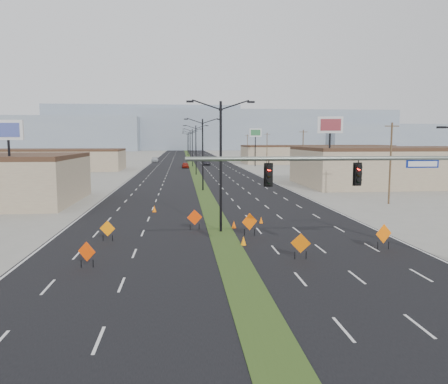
{
  "coord_description": "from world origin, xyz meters",
  "views": [
    {
      "loc": [
        -3.0,
        -21.16,
        7.11
      ],
      "look_at": [
        0.18,
        11.33,
        3.2
      ],
      "focal_mm": 35.0,
      "sensor_mm": 36.0,
      "label": 1
    }
  ],
  "objects": [
    {
      "name": "construction_sign_3",
      "position": [
        2.0,
        10.36,
        1.02
      ],
      "size": [
        1.21,
        0.53,
        1.72
      ],
      "rotation": [
        0.0,
        0.0,
        0.39
      ],
      "color": "#EB5804",
      "rests_on": "ground"
    },
    {
      "name": "construction_sign_1",
      "position": [
        -8.22,
        9.59,
        0.86
      ],
      "size": [
        1.09,
        0.27,
        1.48
      ],
      "rotation": [
        0.0,
        0.0,
        -0.21
      ],
      "color": "orange",
      "rests_on": "ground"
    },
    {
      "name": "pole_sign_east_near",
      "position": [
        16.96,
        36.26,
        8.38
      ],
      "size": [
        3.3,
        1.26,
        10.22
      ],
      "rotation": [
        0.0,
        0.0,
        -0.28
      ],
      "color": "black",
      "rests_on": "ground"
    },
    {
      "name": "construction_sign_4",
      "position": [
        4.04,
        3.71,
        0.93
      ],
      "size": [
        1.16,
        0.35,
        1.58
      ],
      "rotation": [
        0.0,
        0.0,
        -0.27
      ],
      "color": "#D75E04",
      "rests_on": "ground"
    },
    {
      "name": "pole_sign_west",
      "position": [
        -19.98,
        24.04,
        7.37
      ],
      "size": [
        2.96,
        0.41,
        9.06
      ],
      "rotation": [
        0.0,
        0.0,
        -0.0
      ],
      "color": "black",
      "rests_on": "ground"
    },
    {
      "name": "road_surface",
      "position": [
        0.0,
        100.0,
        0.0
      ],
      "size": [
        25.0,
        400.0,
        0.02
      ],
      "primitive_type": "cube",
      "color": "black",
      "rests_on": "ground"
    },
    {
      "name": "mesa_backdrop",
      "position": [
        -30.0,
        320.0,
        16.0
      ],
      "size": [
        140.0,
        50.0,
        32.0
      ],
      "primitive_type": "cube",
      "color": "#8592A5",
      "rests_on": "ground"
    },
    {
      "name": "utility_pole_1",
      "position": [
        20.0,
        60.0,
        4.67
      ],
      "size": [
        1.6,
        0.2,
        9.0
      ],
      "color": "#4C3823",
      "rests_on": "ground"
    },
    {
      "name": "signal_mast",
      "position": [
        8.56,
        2.0,
        4.79
      ],
      "size": [
        16.3,
        0.6,
        8.0
      ],
      "color": "slate",
      "rests_on": "ground"
    },
    {
      "name": "cone_1",
      "position": [
        3.75,
        15.11,
        0.29
      ],
      "size": [
        0.45,
        0.45,
        0.57
      ],
      "primitive_type": "cone",
      "rotation": [
        0.0,
        0.0,
        -0.42
      ],
      "color": "#FF6A05",
      "rests_on": "ground"
    },
    {
      "name": "streetlight_5",
      "position": [
        0.0,
        152.0,
        5.42
      ],
      "size": [
        5.15,
        0.24,
        10.02
      ],
      "color": "black",
      "rests_on": "ground"
    },
    {
      "name": "mesa_west",
      "position": [
        -120.0,
        280.0,
        11.0
      ],
      "size": [
        180.0,
        50.0,
        22.0
      ],
      "primitive_type": "cube",
      "color": "#8592A5",
      "rests_on": "ground"
    },
    {
      "name": "mesa_east",
      "position": [
        180.0,
        290.0,
        9.0
      ],
      "size": [
        160.0,
        50.0,
        18.0
      ],
      "primitive_type": "cube",
      "color": "#8592A5",
      "rests_on": "ground"
    },
    {
      "name": "streetlight_1",
      "position": [
        0.0,
        40.0,
        5.42
      ],
      "size": [
        5.15,
        0.24,
        10.02
      ],
      "color": "black",
      "rests_on": "ground"
    },
    {
      "name": "median_strip",
      "position": [
        0.0,
        100.0,
        0.0
      ],
      "size": [
        2.0,
        400.0,
        0.04
      ],
      "primitive_type": "cube",
      "color": "#354E1C",
      "rests_on": "ground"
    },
    {
      "name": "cone_0",
      "position": [
        1.14,
        7.5,
        0.32
      ],
      "size": [
        0.38,
        0.38,
        0.63
      ],
      "primitive_type": "cone",
      "rotation": [
        0.0,
        0.0,
        -0.01
      ],
      "color": "orange",
      "rests_on": "ground"
    },
    {
      "name": "car_far",
      "position": [
        -11.5,
        120.81,
        0.76
      ],
      "size": [
        2.27,
        5.29,
        1.52
      ],
      "primitive_type": "imported",
      "rotation": [
        0.0,
        0.0,
        0.03
      ],
      "color": "silver",
      "rests_on": "ground"
    },
    {
      "name": "car_left",
      "position": [
        -2.0,
        89.78,
        0.71
      ],
      "size": [
        1.9,
        4.24,
        1.42
      ],
      "primitive_type": "imported",
      "rotation": [
        0.0,
        0.0,
        0.06
      ],
      "color": "#9C1D11",
      "rests_on": "ground"
    },
    {
      "name": "utility_pole_3",
      "position": [
        20.0,
        130.0,
        4.67
      ],
      "size": [
        1.6,
        0.2,
        9.0
      ],
      "color": "#4C3823",
      "rests_on": "ground"
    },
    {
      "name": "car_mid",
      "position": [
        4.23,
        101.89,
        0.82
      ],
      "size": [
        2.33,
        5.14,
        1.64
      ],
      "primitive_type": "imported",
      "rotation": [
        0.0,
        0.0,
        -0.12
      ],
      "color": "black",
      "rests_on": "ground"
    },
    {
      "name": "streetlight_3",
      "position": [
        0.0,
        96.0,
        5.42
      ],
      "size": [
        5.15,
        0.24,
        10.02
      ],
      "color": "black",
      "rests_on": "ground"
    },
    {
      "name": "utility_pole_2",
      "position": [
        20.0,
        95.0,
        4.67
      ],
      "size": [
        1.6,
        0.2,
        9.0
      ],
      "color": "#4C3823",
      "rests_on": "ground"
    },
    {
      "name": "building_se_near",
      "position": [
        34.0,
        45.0,
        2.75
      ],
      "size": [
        36.0,
        18.0,
        5.5
      ],
      "primitive_type": "cube",
      "color": "tan",
      "rests_on": "ground"
    },
    {
      "name": "construction_sign_0",
      "position": [
        -8.3,
        3.18,
        0.87
      ],
      "size": [
        1.04,
        0.48,
        1.49
      ],
      "rotation": [
        0.0,
        0.0,
        -0.41
      ],
      "color": "#E53E04",
      "rests_on": "ground"
    },
    {
      "name": "streetlight_2",
      "position": [
        0.0,
        68.0,
        5.42
      ],
      "size": [
        5.15,
        0.24,
        10.02
      ],
      "color": "black",
      "rests_on": "ground"
    },
    {
      "name": "cone_2",
      "position": [
        1.18,
        13.28,
        0.31
      ],
      "size": [
        0.49,
        0.49,
        0.63
      ],
      "primitive_type": "cone",
      "rotation": [
        0.0,
        0.0,
        0.4
      ],
      "color": "#FB5C05",
      "rests_on": "ground"
    },
    {
      "name": "construction_sign_5",
      "position": [
        10.04,
        5.48,
        0.99
      ],
      "size": [
        1.22,
        0.4,
        1.69
      ],
      "rotation": [
        0.0,
        0.0,
        0.29
      ],
      "color": "#FF6905",
      "rests_on": "ground"
    },
    {
      "name": "mesa_center",
      "position": [
        40.0,
        300.0,
        14.0
      ],
      "size": [
        220.0,
        50.0,
        28.0
      ],
      "primitive_type": "cube",
      "color": "#8592A5",
      "rests_on": "ground"
    },
    {
      "name": "ground",
      "position": [
        0.0,
        0.0,
        0.0
      ],
      "size": [
        600.0,
        600.0,
        0.0
      ],
      "primitive_type": "plane",
      "color": "gray",
      "rests_on": "ground"
    },
    {
      "name": "streetlight_6",
      "position": [
        0.0,
        180.0,
        5.42
      ],
      "size": [
        5.15,
        0.24,
        10.02
      ],
      "color": "black",
      "rests_on": "ground"
    },
    {
      "name": "building_se_far",
      "position": [
        38.0,
        110.0,
        2.5
      ],
      "size": [
        44.0,
        16.0,
        5.0
      ],
      "primitive_type": "cube",
      "color": "tan",
      "rests_on": "ground"
    },
    {
      "name": "building_sw_far",
      "position": [
        -32.0,
        85.0,
        2.25
      ],
      "size": [
        30.0,
        14.0,
        4.5
      ],
      "primitive_type": "cube",
      "color": "tan",
      "rests_on": "ground"
    },
    {
      "name": "pole_sign_east_far",
      "position": [
        16.92,
        95.51,
        8.32
      ],
      "size": [
        3.32,
        0.61,
        10.15
      ],
      "rotation": [
        0.0,
        0.0,
        0.07
      ],
      "color": "black",
      "rests_on": "ground"
    },
    {
      "name": "construction_sign_2",
      "position": [
        -2.0,
        12.92,
        0.96
      ],
      "size": [
        1.21,
        0.27,
        1.63
      ],
      "rotation": [
        0.0,
        0.0,
        0.19
      ],
      "color": "#E13A04",
      "rests_on": "ground"
    },
    {
      "name": "utility_pole_0",
      "position": [
        20.0,
        25.0,
        4.67
      ],
      "size": [
        1.6,
        0.2,
        9.0
      ],
      "color": "#4C3823",
      "rests_on": "ground"
    },
    {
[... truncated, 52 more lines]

